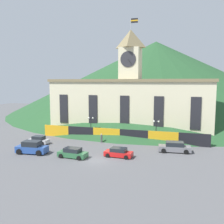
% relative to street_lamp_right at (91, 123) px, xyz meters
% --- Properties ---
extents(ground_plane, '(160.00, 160.00, 0.00)m').
position_rel_street_lamp_right_xyz_m(ground_plane, '(6.59, -13.93, -3.24)').
color(ground_plane, '#565659').
extents(civic_building, '(36.26, 10.84, 25.68)m').
position_rel_street_lamp_right_xyz_m(civic_building, '(6.59, 7.87, 3.54)').
color(civic_building, beige).
rests_on(civic_building, ground).
extents(banner_fence, '(33.93, 0.12, 2.41)m').
position_rel_street_lamp_right_xyz_m(banner_fence, '(6.59, -1.02, -2.03)').
color(banner_fence, gold).
rests_on(banner_fence, ground).
extents(hillside_backdrop, '(111.13, 111.13, 27.21)m').
position_rel_street_lamp_right_xyz_m(hillside_backdrop, '(6.59, 52.11, 10.37)').
color(hillside_backdrop, '#234C28').
rests_on(hillside_backdrop, ground).
extents(street_lamp_right, '(1.26, 0.36, 4.38)m').
position_rel_street_lamp_right_xyz_m(street_lamp_right, '(0.00, 0.00, 0.00)').
color(street_lamp_right, black).
rests_on(street_lamp_right, ground).
extents(street_lamp_center, '(1.26, 0.36, 4.31)m').
position_rel_street_lamp_right_xyz_m(street_lamp_center, '(13.61, 0.00, -0.04)').
color(street_lamp_center, black).
rests_on(street_lamp_center, ground).
extents(car_green_wagon, '(4.70, 2.35, 1.55)m').
position_rel_street_lamp_right_xyz_m(car_green_wagon, '(2.46, -13.72, -2.52)').
color(car_green_wagon, '#2D663D').
rests_on(car_green_wagon, ground).
extents(car_gray_pickup, '(5.48, 2.81, 1.75)m').
position_rel_street_lamp_right_xyz_m(car_gray_pickup, '(17.46, -5.87, -2.43)').
color(car_gray_pickup, slate).
rests_on(car_gray_pickup, ground).
extents(car_red_sedan, '(4.48, 2.29, 1.45)m').
position_rel_street_lamp_right_xyz_m(car_red_sedan, '(9.18, -11.24, -2.56)').
color(car_red_sedan, red).
rests_on(car_red_sedan, ground).
extents(car_blue_van, '(5.26, 2.76, 2.10)m').
position_rel_street_lamp_right_xyz_m(car_blue_van, '(-4.95, -13.66, -2.27)').
color(car_blue_van, '#284C99').
rests_on(car_blue_van, ground).
extents(car_silver_hatch, '(3.92, 2.05, 1.50)m').
position_rel_street_lamp_right_xyz_m(car_silver_hatch, '(-7.57, -7.76, -2.54)').
color(car_silver_hatch, '#B7B7BC').
rests_on(car_silver_hatch, ground).
extents(pedestrian, '(0.52, 0.52, 1.76)m').
position_rel_street_lamp_right_xyz_m(pedestrian, '(3.51, -3.26, -2.28)').
color(pedestrian, '#4C4C4C').
rests_on(pedestrian, ground).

